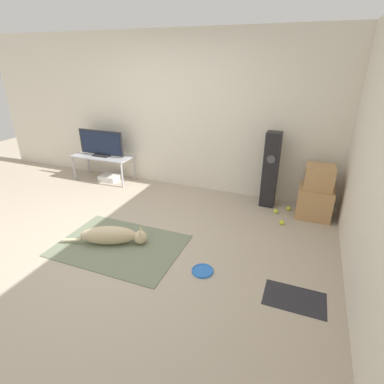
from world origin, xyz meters
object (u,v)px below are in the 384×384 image
frisbee (203,271)px  tv_stand (103,158)px  cardboard_box_lower (314,202)px  tennis_ball_by_boxes (276,211)px  tennis_ball_near_speaker (289,208)px  floor_speaker (270,170)px  cardboard_box_upper (320,177)px  tennis_ball_loose_on_carpet (282,222)px  game_console (110,177)px  tv (101,144)px  dog (112,235)px

frisbee → tv_stand: bearing=144.5°
cardboard_box_lower → tennis_ball_by_boxes: 0.55m
cardboard_box_lower → tennis_ball_near_speaker: size_ratio=7.22×
floor_speaker → tennis_ball_by_boxes: 0.62m
cardboard_box_upper → tv_stand: 3.74m
cardboard_box_upper → tennis_ball_by_boxes: (-0.52, -0.12, -0.57)m
floor_speaker → tv_stand: size_ratio=1.03×
cardboard_box_upper → tennis_ball_near_speaker: bearing=173.9°
tennis_ball_by_boxes → tennis_ball_loose_on_carpet: size_ratio=1.00×
floor_speaker → game_console: bearing=-179.5°
cardboard_box_upper → game_console: (-3.63, 0.10, -0.56)m
tv_stand → tennis_ball_by_boxes: (3.21, -0.21, -0.39)m
cardboard_box_upper → tv: tv is taller
tennis_ball_loose_on_carpet → tv: bearing=171.0°
cardboard_box_lower → frisbee: bearing=-121.0°
cardboard_box_upper → floor_speaker: (-0.69, 0.12, -0.03)m
tv → cardboard_box_lower: bearing=-1.5°
tv → tennis_ball_near_speaker: size_ratio=13.84×
tv → floor_speaker: bearing=0.6°
cardboard_box_lower → game_console: cardboard_box_lower is taller
tv → tennis_ball_by_boxes: size_ratio=13.84×
cardboard_box_upper → tennis_ball_near_speaker: (-0.35, 0.04, -0.57)m
tennis_ball_near_speaker → cardboard_box_upper: bearing=-6.1°
tennis_ball_by_boxes → tennis_ball_loose_on_carpet: bearing=-69.5°
tv → tennis_ball_near_speaker: tv is taller
tv → tennis_ball_by_boxes: (3.21, -0.21, -0.67)m
frisbee → game_console: (-2.55, 1.90, 0.04)m
tv_stand → tennis_ball_loose_on_carpet: bearing=-9.0°
frisbee → cardboard_box_upper: 2.18m
cardboard_box_upper → tennis_ball_loose_on_carpet: bearing=-132.1°
cardboard_box_lower → tv_stand: (-3.72, 0.09, 0.20)m
floor_speaker → cardboard_box_upper: bearing=-10.2°
frisbee → tennis_ball_by_boxes: size_ratio=3.59×
cardboard_box_upper → tennis_ball_by_boxes: bearing=-166.9°
tennis_ball_loose_on_carpet → frisbee: bearing=-116.8°
frisbee → tennis_ball_near_speaker: 1.98m
tennis_ball_loose_on_carpet → tennis_ball_by_boxes: bearing=110.5°
game_console → tennis_ball_by_boxes: bearing=-4.0°
tv_stand → dog: bearing=-51.3°
frisbee → tennis_ball_loose_on_carpet: tennis_ball_loose_on_carpet is taller
tennis_ball_by_boxes → game_console: game_console is taller
frisbee → game_console: game_console is taller
frisbee → tennis_ball_by_boxes: bearing=71.3°
cardboard_box_lower → tennis_ball_near_speaker: 0.39m
frisbee → game_console: bearing=143.4°
cardboard_box_upper → tv: bearing=178.6°
tv_stand → tv: 0.28m
cardboard_box_lower → tennis_ball_by_boxes: bearing=-167.2°
dog → game_console: (-1.33, 1.80, -0.08)m
floor_speaker → tennis_ball_near_speaker: size_ratio=17.52×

